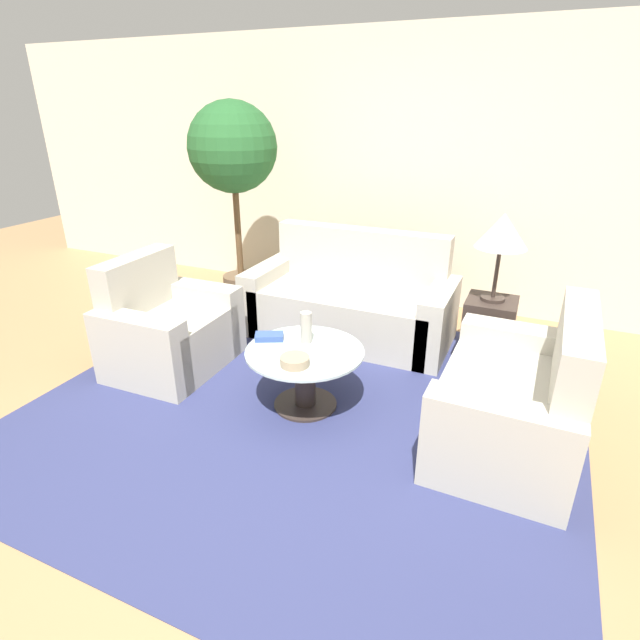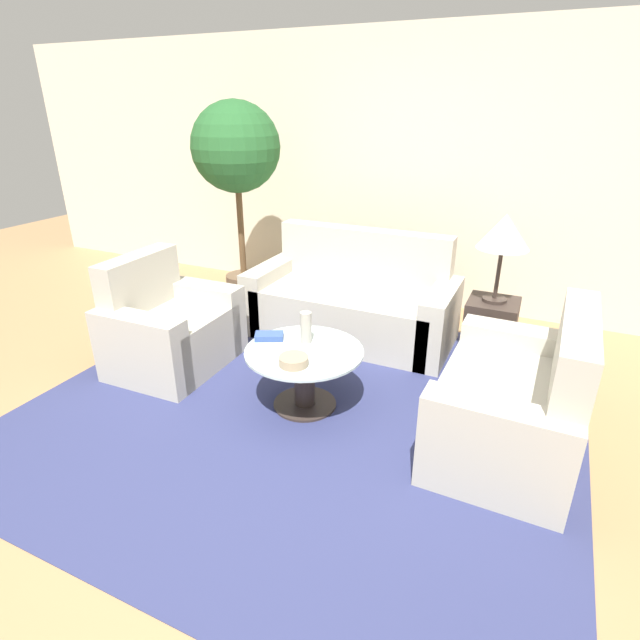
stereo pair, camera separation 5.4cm
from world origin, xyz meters
The scene contains 13 objects.
ground_plane centered at (0.00, 0.00, 0.00)m, with size 14.00×14.00×0.00m, color #9E754C.
wall_back centered at (0.00, 2.90, 1.30)m, with size 10.00×0.06×2.60m.
rug centered at (-0.07, 0.58, 0.00)m, with size 3.58×3.33×0.01m.
sofa_main centered at (-0.21, 1.83, 0.29)m, with size 1.79×0.81×0.91m.
armchair centered at (-1.33, 0.68, 0.29)m, with size 0.76×0.96×0.88m.
loveseat centered at (1.29, 0.71, 0.29)m, with size 0.80×1.24×0.90m.
coffee_table centered at (-0.07, 0.58, 0.28)m, with size 0.80×0.80×0.43m.
side_table centered at (0.98, 1.67, 0.28)m, with size 0.37×0.37×0.57m.
table_lamp centered at (0.98, 1.67, 1.09)m, with size 0.37×0.37×0.65m.
potted_plant centered at (-1.46, 1.98, 1.46)m, with size 0.82×0.82×1.97m.
vase centered at (-0.12, 0.70, 0.54)m, with size 0.08×0.08×0.22m.
bowl centered at (-0.04, 0.37, 0.46)m, with size 0.19×0.19×0.06m.
book_stack centered at (-0.37, 0.63, 0.45)m, with size 0.22×0.19×0.04m.
Camera 1 is at (1.22, -2.07, 1.95)m, focal length 28.00 mm.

